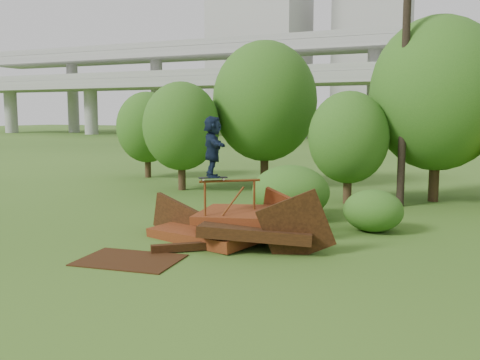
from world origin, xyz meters
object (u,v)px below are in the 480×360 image
at_px(scrap_pile, 233,228).
at_px(utility_pole, 406,49).
at_px(skater, 213,147).
at_px(flat_plate, 129,260).

height_order(scrap_pile, utility_pole, utility_pole).
distance_m(skater, utility_pole, 9.17).
distance_m(scrap_pile, flat_plate, 2.99).
bearing_deg(scrap_pile, utility_pole, 66.68).
bearing_deg(skater, utility_pole, -59.46).
bearing_deg(flat_plate, utility_pole, 65.25).
height_order(scrap_pile, skater, skater).
relative_size(scrap_pile, utility_pole, 0.52).
height_order(skater, utility_pole, utility_pole).
xyz_separation_m(scrap_pile, flat_plate, (-1.43, -2.61, -0.37)).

